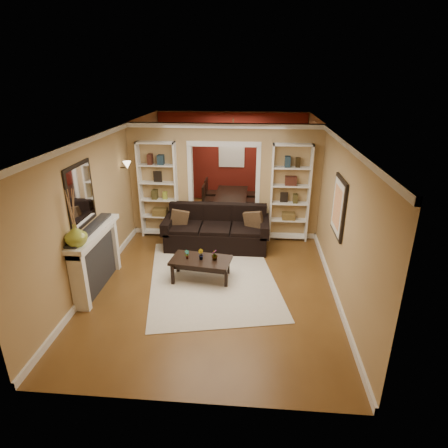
# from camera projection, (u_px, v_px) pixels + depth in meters

# --- Properties ---
(floor) EXTENTS (8.00, 8.00, 0.00)m
(floor) POSITION_uv_depth(u_px,v_px,m) (219.00, 255.00, 8.26)
(floor) COLOR brown
(floor) RESTS_ON ground
(ceiling) EXTENTS (8.00, 8.00, 0.00)m
(ceiling) POSITION_uv_depth(u_px,v_px,m) (219.00, 131.00, 7.25)
(ceiling) COLOR white
(ceiling) RESTS_ON ground
(wall_back) EXTENTS (8.00, 0.00, 8.00)m
(wall_back) POSITION_uv_depth(u_px,v_px,m) (232.00, 157.00, 11.45)
(wall_back) COLOR tan
(wall_back) RESTS_ON ground
(wall_front) EXTENTS (8.00, 0.00, 8.00)m
(wall_front) POSITION_uv_depth(u_px,v_px,m) (184.00, 310.00, 4.06)
(wall_front) COLOR tan
(wall_front) RESTS_ON ground
(wall_left) EXTENTS (0.00, 8.00, 8.00)m
(wall_left) POSITION_uv_depth(u_px,v_px,m) (114.00, 194.00, 7.93)
(wall_left) COLOR tan
(wall_left) RESTS_ON ground
(wall_right) EXTENTS (0.00, 8.00, 8.00)m
(wall_right) POSITION_uv_depth(u_px,v_px,m) (329.00, 200.00, 7.58)
(wall_right) COLOR tan
(wall_right) RESTS_ON ground
(partition_wall) EXTENTS (4.50, 0.15, 2.70)m
(partition_wall) POSITION_uv_depth(u_px,v_px,m) (224.00, 182.00, 8.87)
(partition_wall) COLOR tan
(partition_wall) RESTS_ON floor
(red_back_panel) EXTENTS (4.44, 0.04, 2.64)m
(red_back_panel) POSITION_uv_depth(u_px,v_px,m) (232.00, 158.00, 11.44)
(red_back_panel) COLOR maroon
(red_back_panel) RESTS_ON floor
(dining_window) EXTENTS (0.78, 0.03, 0.98)m
(dining_window) POSITION_uv_depth(u_px,v_px,m) (232.00, 151.00, 11.31)
(dining_window) COLOR #8CA5CC
(dining_window) RESTS_ON wall_back
(area_rug) EXTENTS (2.99, 3.73, 0.01)m
(area_rug) POSITION_uv_depth(u_px,v_px,m) (212.00, 276.00, 7.40)
(area_rug) COLOR beige
(area_rug) RESTS_ON floor
(sofa) EXTENTS (2.38, 1.03, 0.93)m
(sofa) POSITION_uv_depth(u_px,v_px,m) (216.00, 228.00, 8.51)
(sofa) COLOR black
(sofa) RESTS_ON floor
(pillow_left) EXTENTS (0.41, 0.18, 0.40)m
(pillow_left) POSITION_uv_depth(u_px,v_px,m) (179.00, 220.00, 8.49)
(pillow_left) COLOR brown
(pillow_left) RESTS_ON sofa
(pillow_right) EXTENTS (0.44, 0.26, 0.42)m
(pillow_right) POSITION_uv_depth(u_px,v_px,m) (254.00, 221.00, 8.35)
(pillow_right) COLOR brown
(pillow_right) RESTS_ON sofa
(coffee_table) EXTENTS (1.21, 0.76, 0.43)m
(coffee_table) POSITION_uv_depth(u_px,v_px,m) (201.00, 269.00, 7.24)
(coffee_table) COLOR black
(coffee_table) RESTS_ON floor
(plant_left) EXTENTS (0.11, 0.11, 0.18)m
(plant_left) POSITION_uv_depth(u_px,v_px,m) (187.00, 254.00, 7.15)
(plant_left) COLOR #336626
(plant_left) RESTS_ON coffee_table
(plant_center) EXTENTS (0.14, 0.14, 0.20)m
(plant_center) POSITION_uv_depth(u_px,v_px,m) (201.00, 254.00, 7.12)
(plant_center) COLOR #336626
(plant_center) RESTS_ON coffee_table
(plant_right) EXTENTS (0.12, 0.12, 0.21)m
(plant_right) POSITION_uv_depth(u_px,v_px,m) (215.00, 255.00, 7.10)
(plant_right) COLOR #336626
(plant_right) RESTS_ON coffee_table
(bookshelf_left) EXTENTS (0.90, 0.30, 2.30)m
(bookshelf_left) POSITION_uv_depth(u_px,v_px,m) (159.00, 190.00, 8.90)
(bookshelf_left) COLOR white
(bookshelf_left) RESTS_ON floor
(bookshelf_right) EXTENTS (0.90, 0.30, 2.30)m
(bookshelf_right) POSITION_uv_depth(u_px,v_px,m) (290.00, 193.00, 8.66)
(bookshelf_right) COLOR white
(bookshelf_right) RESTS_ON floor
(fireplace) EXTENTS (0.32, 1.70, 1.16)m
(fireplace) POSITION_uv_depth(u_px,v_px,m) (98.00, 260.00, 6.82)
(fireplace) COLOR white
(fireplace) RESTS_ON floor
(vase) EXTENTS (0.43, 0.43, 0.37)m
(vase) POSITION_uv_depth(u_px,v_px,m) (76.00, 235.00, 5.95)
(vase) COLOR #93A535
(vase) RESTS_ON fireplace
(mirror) EXTENTS (0.03, 0.95, 1.10)m
(mirror) POSITION_uv_depth(u_px,v_px,m) (81.00, 195.00, 6.38)
(mirror) COLOR silver
(mirror) RESTS_ON wall_left
(wall_sconce) EXTENTS (0.18, 0.18, 0.22)m
(wall_sconce) POSITION_uv_depth(u_px,v_px,m) (125.00, 166.00, 8.25)
(wall_sconce) COLOR #FFE0A5
(wall_sconce) RESTS_ON wall_left
(framed_art) EXTENTS (0.04, 0.85, 1.05)m
(framed_art) POSITION_uv_depth(u_px,v_px,m) (338.00, 207.00, 6.58)
(framed_art) COLOR black
(framed_art) RESTS_ON wall_right
(dining_table) EXTENTS (1.58, 0.88, 0.56)m
(dining_table) POSITION_uv_depth(u_px,v_px,m) (232.00, 203.00, 10.76)
(dining_table) COLOR black
(dining_table) RESTS_ON floor
(dining_chair_nw) EXTENTS (0.56, 0.56, 0.89)m
(dining_chair_nw) POSITION_uv_depth(u_px,v_px,m) (212.00, 200.00, 10.47)
(dining_chair_nw) COLOR black
(dining_chair_nw) RESTS_ON floor
(dining_chair_ne) EXTENTS (0.45, 0.45, 0.87)m
(dining_chair_ne) POSITION_uv_depth(u_px,v_px,m) (252.00, 201.00, 10.38)
(dining_chair_ne) COLOR black
(dining_chair_ne) RESTS_ON floor
(dining_chair_sw) EXTENTS (0.53, 0.53, 0.90)m
(dining_chair_sw) POSITION_uv_depth(u_px,v_px,m) (215.00, 193.00, 11.02)
(dining_chair_sw) COLOR black
(dining_chair_sw) RESTS_ON floor
(dining_chair_se) EXTENTS (0.46, 0.46, 0.88)m
(dining_chair_se) POSITION_uv_depth(u_px,v_px,m) (252.00, 195.00, 10.94)
(dining_chair_se) COLOR black
(dining_chair_se) RESTS_ON floor
(chandelier) EXTENTS (0.50, 0.50, 0.30)m
(chandelier) POSITION_uv_depth(u_px,v_px,m) (229.00, 142.00, 10.00)
(chandelier) COLOR #312716
(chandelier) RESTS_ON ceiling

